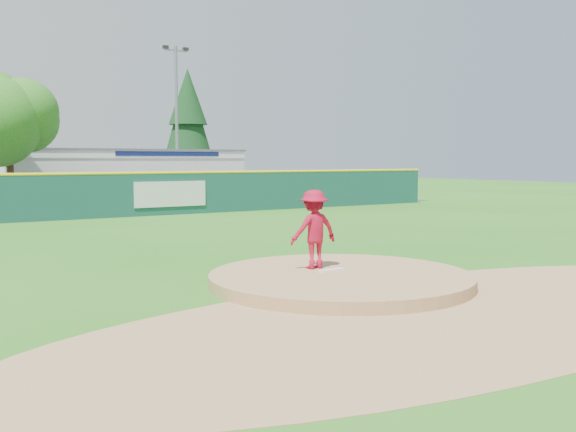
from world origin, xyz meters
TOP-DOWN VIEW (x-y plane):
  - ground at (0.00, 0.00)m, footprint 120.00×120.00m
  - pitchers_mound at (0.00, 0.00)m, footprint 5.50×5.50m
  - pitching_rubber at (0.00, 0.30)m, footprint 0.60×0.15m
  - infield_dirt_arc at (0.00, -3.00)m, footprint 15.40×15.40m
  - parking_lot at (0.00, 27.00)m, footprint 44.00×16.00m
  - pitcher at (-0.12, 0.80)m, footprint 1.14×0.70m
  - van at (5.24, 25.53)m, footprint 5.50×2.65m
  - pool_building_grp at (6.00, 31.99)m, footprint 15.20×8.20m
  - fence_banners at (-2.81, 17.92)m, footprint 16.86×0.04m
  - outfield_fence at (0.00, 18.00)m, footprint 40.00×0.14m
  - deciduous_tree at (-2.00, 25.00)m, footprint 5.60×5.60m
  - conifer_tree at (13.00, 36.00)m, footprint 4.40×4.40m
  - light_pole_right at (9.00, 29.00)m, footprint 1.75×0.25m

SIDE VIEW (x-z plane):
  - ground at x=0.00m, z-range 0.00..0.00m
  - pitchers_mound at x=0.00m, z-range -0.25..0.25m
  - infield_dirt_arc at x=0.00m, z-range 0.00..0.01m
  - parking_lot at x=0.00m, z-range 0.00..0.02m
  - pitching_rubber at x=0.00m, z-range 0.25..0.29m
  - van at x=5.24m, z-range 0.02..1.53m
  - fence_banners at x=-2.81m, z-range 0.40..1.60m
  - outfield_fence at x=0.00m, z-range 0.05..2.12m
  - pitcher at x=-0.12m, z-range 0.25..1.96m
  - pool_building_grp at x=6.00m, z-range 0.01..3.32m
  - deciduous_tree at x=-2.00m, z-range 0.87..8.23m
  - conifer_tree at x=13.00m, z-range 0.79..10.29m
  - light_pole_right at x=9.00m, z-range 0.54..10.54m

